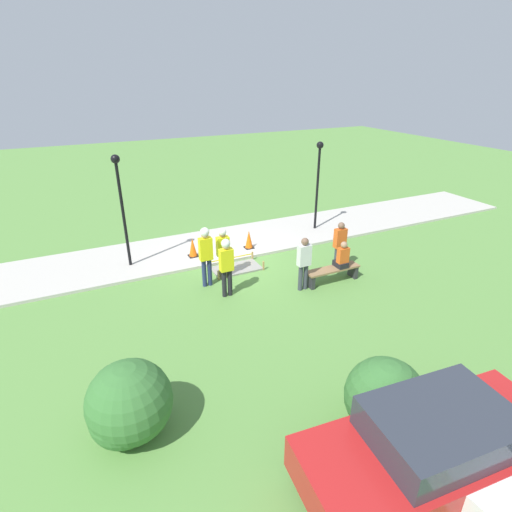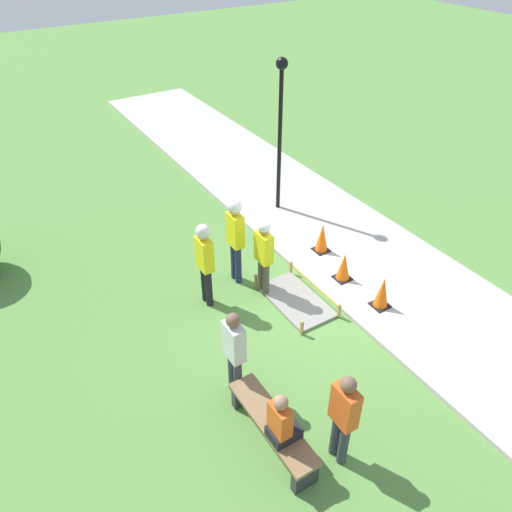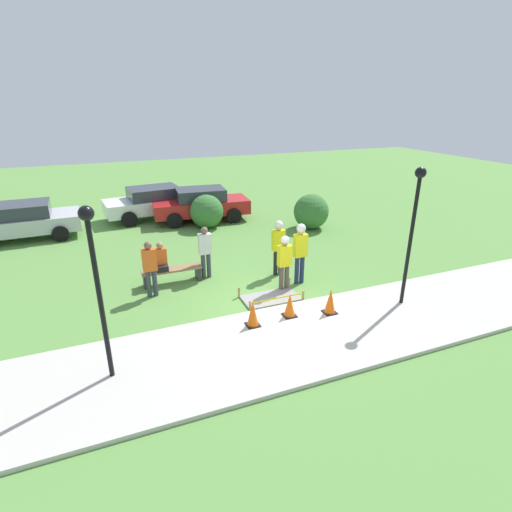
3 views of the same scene
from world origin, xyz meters
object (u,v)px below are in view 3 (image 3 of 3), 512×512
at_px(person_seated_on_bench, 161,259).
at_px(traffic_cone_far_patch, 290,305).
at_px(lamppost_near, 414,217).
at_px(traffic_cone_near_patch, 253,313).
at_px(bystander_in_orange_shirt, 150,266).
at_px(parked_car_silver, 23,221).
at_px(parked_car_white, 154,202).
at_px(worker_trainee, 300,248).
at_px(worker_assistant, 285,259).
at_px(worker_supervisor, 278,243).
at_px(lamppost_far, 95,270).
at_px(park_bench, 172,273).
at_px(traffic_cone_sidewalk_edge, 330,301).
at_px(bystander_in_gray_shirt, 205,249).
at_px(parked_car_red, 201,204).

bearing_deg(person_seated_on_bench, traffic_cone_far_patch, -51.56).
bearing_deg(lamppost_near, traffic_cone_near_patch, 174.21).
distance_m(bystander_in_orange_shirt, parked_car_silver, 8.35).
distance_m(lamppost_near, parked_car_silver, 14.95).
bearing_deg(parked_car_silver, parked_car_white, 10.04).
bearing_deg(worker_trainee, parked_car_white, 108.17).
distance_m(traffic_cone_far_patch, lamppost_near, 3.94).
bearing_deg(worker_trainee, worker_assistant, -157.98).
bearing_deg(parked_car_silver, worker_supervisor, -43.00).
distance_m(worker_trainee, lamppost_far, 6.48).
bearing_deg(worker_supervisor, worker_assistant, -106.17).
distance_m(traffic_cone_far_patch, parked_car_white, 11.24).
bearing_deg(person_seated_on_bench, worker_supervisor, -10.69).
bearing_deg(person_seated_on_bench, parked_car_silver, 124.69).
relative_size(traffic_cone_far_patch, park_bench, 0.34).
relative_size(traffic_cone_sidewalk_edge, parked_car_silver, 0.16).
height_order(bystander_in_gray_shirt, parked_car_white, bystander_in_gray_shirt).
xyz_separation_m(lamppost_far, parked_car_white, (2.74, 11.89, -1.70)).
bearing_deg(traffic_cone_near_patch, person_seated_on_bench, 115.24).
bearing_deg(bystander_in_gray_shirt, park_bench, -179.89).
distance_m(person_seated_on_bench, bystander_in_gray_shirt, 1.40).
distance_m(worker_supervisor, worker_trainee, 0.93).
relative_size(traffic_cone_near_patch, worker_assistant, 0.40).
bearing_deg(worker_supervisor, traffic_cone_far_patch, -108.89).
distance_m(bystander_in_gray_shirt, parked_car_red, 6.59).
relative_size(worker_supervisor, lamppost_near, 0.49).
xyz_separation_m(worker_trainee, parked_car_red, (-1.06, 7.91, -0.40)).
bearing_deg(person_seated_on_bench, worker_trainee, -21.30).
bearing_deg(traffic_cone_far_patch, worker_assistant, 69.24).
height_order(traffic_cone_far_patch, parked_car_silver, parked_car_silver).
xyz_separation_m(bystander_in_orange_shirt, parked_car_white, (1.39, 8.40, -0.18)).
height_order(worker_supervisor, lamppost_near, lamppost_near).
xyz_separation_m(bystander_in_gray_shirt, lamppost_near, (4.57, -3.89, 1.60)).
height_order(lamppost_near, lamppost_far, lamppost_near).
xyz_separation_m(person_seated_on_bench, lamppost_near, (5.97, -3.94, 1.74)).
height_order(worker_trainee, lamppost_near, lamppost_near).
height_order(person_seated_on_bench, worker_assistant, worker_assistant).
xyz_separation_m(worker_assistant, lamppost_near, (2.64, -2.12, 1.55)).
bearing_deg(traffic_cone_far_patch, bystander_in_orange_shirt, 139.36).
distance_m(person_seated_on_bench, bystander_in_orange_shirt, 0.85).
distance_m(traffic_cone_near_patch, parked_car_silver, 11.80).
bearing_deg(parked_car_white, person_seated_on_bench, -102.99).
bearing_deg(person_seated_on_bench, traffic_cone_sidewalk_edge, -44.19).
bearing_deg(worker_trainee, park_bench, 157.85).
relative_size(traffic_cone_sidewalk_edge, parked_car_red, 0.15).
distance_m(worker_assistant, bystander_in_gray_shirt, 2.62).
bearing_deg(worker_supervisor, traffic_cone_near_patch, -125.50).
relative_size(worker_supervisor, worker_assistant, 1.06).
height_order(bystander_in_orange_shirt, lamppost_near, lamppost_near).
distance_m(worker_assistant, lamppost_far, 5.82).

